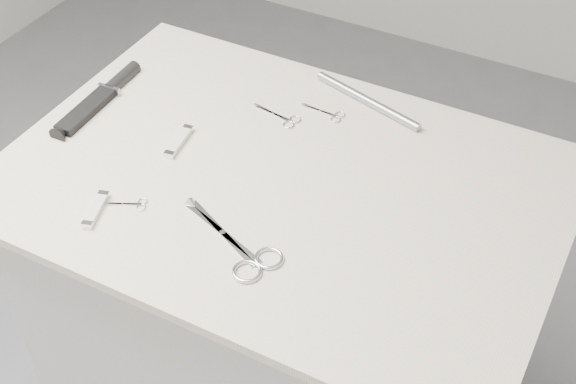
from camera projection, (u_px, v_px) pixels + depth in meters
The scene contains 10 objects.
plinth at pixel (283, 340), 1.75m from camera, with size 0.90×0.60×0.90m, color #BBBBB9.
display_board at pixel (281, 183), 1.44m from camera, with size 1.00×0.70×0.02m, color beige.
large_shears at pixel (245, 253), 1.30m from camera, with size 0.21×0.13×0.01m.
embroidery_scissors_a at pixel (283, 118), 1.57m from camera, with size 0.10×0.05×0.00m.
embroidery_scissors_b at pixel (329, 114), 1.58m from camera, with size 0.09×0.04×0.00m.
tiny_scissors at pixel (131, 204), 1.39m from camera, with size 0.07×0.05×0.00m.
sheathed_knife at pixel (103, 95), 1.61m from camera, with size 0.06×0.25×0.03m.
pocket_knife_a at pixel (179, 141), 1.51m from camera, with size 0.03×0.10×0.01m.
pocket_knife_b at pixel (96, 210), 1.37m from camera, with size 0.04×0.09×0.01m.
metal_rail at pixel (368, 101), 1.60m from camera, with size 0.02×0.02×0.26m, color #999CA2.
Camera 1 is at (0.51, -0.95, 1.87)m, focal length 50.00 mm.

